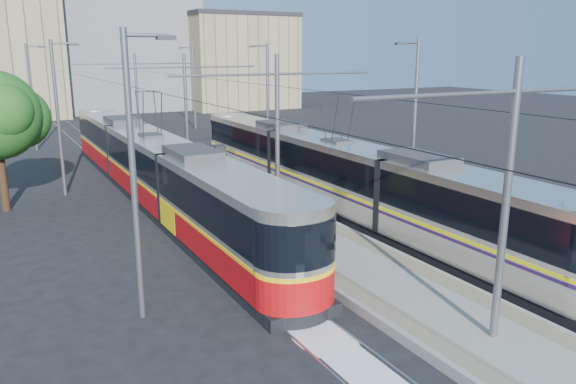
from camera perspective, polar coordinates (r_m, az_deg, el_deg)
ground at (r=18.47m, az=10.65°, el=-9.78°), size 160.00×160.00×0.00m
platform at (r=32.70m, az=-8.35°, el=1.11°), size 4.00×50.00×0.30m
tactile_strip_left at (r=32.21m, az=-10.78°, el=1.10°), size 0.70×50.00×0.01m
tactile_strip_right at (r=33.18m, az=-6.01°, el=1.64°), size 0.70×50.00×0.01m
rails at (r=32.73m, az=-8.34°, el=0.88°), size 8.71×70.00×0.03m
track_arrow at (r=14.39m, az=6.81°, el=-16.93°), size 1.20×5.00×0.01m
tram_left at (r=29.27m, az=-13.57°, el=2.46°), size 2.43×31.47×5.50m
tram_right at (r=26.78m, az=4.92°, el=2.08°), size 2.43×28.34×5.50m
catenary at (r=29.37m, az=-6.70°, el=8.36°), size 9.20×70.00×7.00m
street_lamps at (r=35.82m, az=-10.84°, el=8.67°), size 15.18×38.22×8.00m
shelter at (r=30.69m, az=-6.87°, el=2.79°), size 0.83×1.11×2.19m
tree at (r=29.50m, az=-27.11°, el=6.85°), size 4.55×4.21×6.61m
building_centre at (r=78.81m, az=-16.66°, el=14.14°), size 18.36×14.28×16.56m
building_right at (r=77.41m, az=-5.13°, el=13.10°), size 14.28×10.20×12.35m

